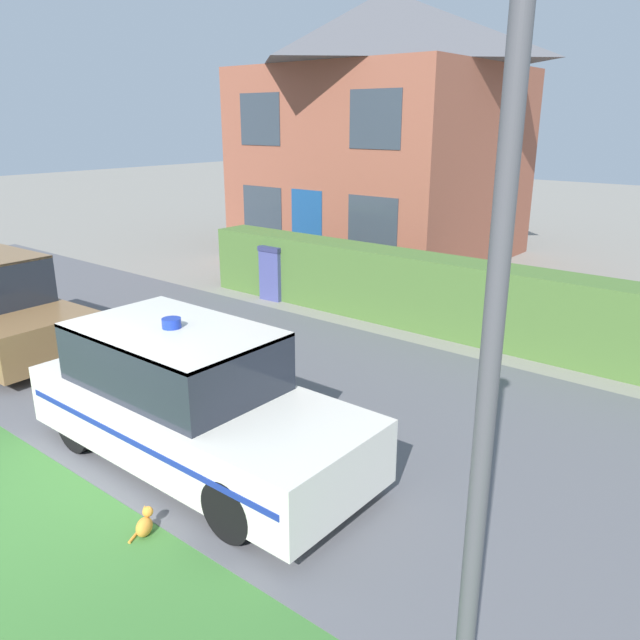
% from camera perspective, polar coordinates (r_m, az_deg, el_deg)
% --- Properties ---
extents(road_strip, '(28.00, 6.10, 0.01)m').
position_cam_1_polar(road_strip, '(9.30, -4.86, -6.23)').
color(road_strip, '#5B5B60').
rests_on(road_strip, ground).
extents(garden_hedge, '(11.47, 0.83, 1.39)m').
position_cam_1_polar(garden_hedge, '(11.69, 11.64, 2.12)').
color(garden_hedge, '#4C7233').
rests_on(garden_hedge, ground).
extents(police_car, '(4.28, 1.68, 1.67)m').
position_cam_1_polar(police_car, '(7.29, -11.80, -7.12)').
color(police_car, black).
rests_on(police_car, road_strip).
extents(cat, '(0.22, 0.31, 0.27)m').
position_cam_1_polar(cat, '(6.48, -15.72, -17.52)').
color(cat, orange).
rests_on(cat, ground).
extents(house_left, '(6.89, 6.41, 7.05)m').
position_cam_1_polar(house_left, '(18.32, 5.78, 17.14)').
color(house_left, '#93513D').
rests_on(house_left, ground).
extents(wheelie_bin, '(0.60, 0.70, 1.19)m').
position_cam_1_polar(wheelie_bin, '(13.82, -3.91, 4.46)').
color(wheelie_bin, '#474C8C').
rests_on(wheelie_bin, ground).
extents(street_lamp, '(0.24, 0.24, 5.10)m').
position_cam_1_polar(street_lamp, '(2.90, 15.75, 1.43)').
color(street_lamp, '#4C4C51').
rests_on(street_lamp, ground).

